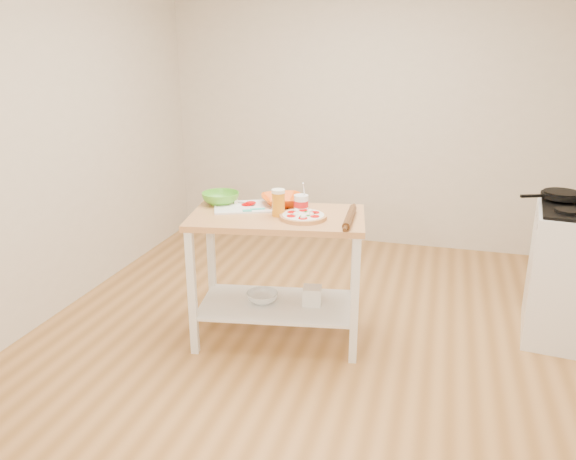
# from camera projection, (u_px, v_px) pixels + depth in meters

# --- Properties ---
(room_shell) EXTENTS (4.04, 4.54, 2.74)m
(room_shell) POSITION_uv_depth(u_px,v_px,m) (316.00, 150.00, 3.41)
(room_shell) COLOR #B67E43
(room_shell) RESTS_ON ground
(prep_island) EXTENTS (1.22, 0.80, 0.90)m
(prep_island) POSITION_uv_depth(u_px,v_px,m) (277.00, 251.00, 3.75)
(prep_island) COLOR tan
(prep_island) RESTS_ON ground
(skillet) EXTENTS (0.42, 0.27, 0.03)m
(skillet) POSITION_uv_depth(u_px,v_px,m) (561.00, 195.00, 3.85)
(skillet) COLOR black
(skillet) RESTS_ON gas_stove
(pizza) EXTENTS (0.30, 0.30, 0.05)m
(pizza) POSITION_uv_depth(u_px,v_px,m) (303.00, 216.00, 3.59)
(pizza) COLOR tan
(pizza) RESTS_ON prep_island
(cutting_board) EXTENTS (0.49, 0.43, 0.04)m
(cutting_board) POSITION_uv_depth(u_px,v_px,m) (243.00, 206.00, 3.83)
(cutting_board) COLOR white
(cutting_board) RESTS_ON prep_island
(spatula) EXTENTS (0.14, 0.11, 0.01)m
(spatula) POSITION_uv_depth(u_px,v_px,m) (253.00, 210.00, 3.72)
(spatula) COLOR #39C4AE
(spatula) RESTS_ON cutting_board
(knife) EXTENTS (0.27, 0.05, 0.01)m
(knife) POSITION_uv_depth(u_px,v_px,m) (225.00, 201.00, 3.93)
(knife) COLOR silver
(knife) RESTS_ON cutting_board
(orange_bowl) EXTENTS (0.39, 0.39, 0.07)m
(orange_bowl) POSITION_uv_depth(u_px,v_px,m) (283.00, 200.00, 3.87)
(orange_bowl) COLOR #F25409
(orange_bowl) RESTS_ON prep_island
(green_bowl) EXTENTS (0.32, 0.32, 0.08)m
(green_bowl) POSITION_uv_depth(u_px,v_px,m) (221.00, 198.00, 3.91)
(green_bowl) COLOR #53AE2A
(green_bowl) RESTS_ON prep_island
(beer_pint) EXTENTS (0.09, 0.09, 0.18)m
(beer_pint) POSITION_uv_depth(u_px,v_px,m) (278.00, 203.00, 3.62)
(beer_pint) COLOR orange
(beer_pint) RESTS_ON prep_island
(yogurt_tub) EXTENTS (0.10, 0.10, 0.21)m
(yogurt_tub) POSITION_uv_depth(u_px,v_px,m) (301.00, 204.00, 3.71)
(yogurt_tub) COLOR white
(yogurt_tub) RESTS_ON prep_island
(rolling_pin) EXTENTS (0.07, 0.42, 0.05)m
(rolling_pin) POSITION_uv_depth(u_px,v_px,m) (350.00, 217.00, 3.53)
(rolling_pin) COLOR #563013
(rolling_pin) RESTS_ON prep_island
(shelf_glass_bowl) EXTENTS (0.23, 0.23, 0.07)m
(shelf_glass_bowl) POSITION_uv_depth(u_px,v_px,m) (262.00, 297.00, 3.89)
(shelf_glass_bowl) COLOR silver
(shelf_glass_bowl) RESTS_ON prep_island
(shelf_bin) EXTENTS (0.14, 0.14, 0.12)m
(shelf_bin) POSITION_uv_depth(u_px,v_px,m) (312.00, 296.00, 3.84)
(shelf_bin) COLOR white
(shelf_bin) RESTS_ON prep_island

